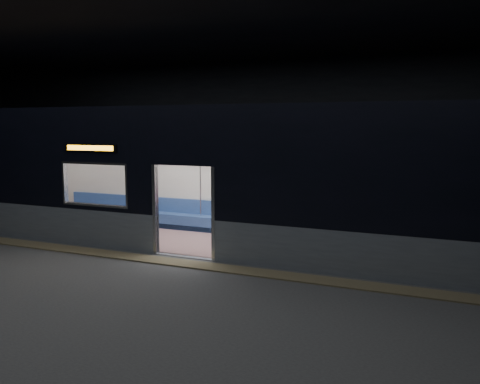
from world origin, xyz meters
The scene contains 7 objects.
station_floor centered at (0.00, 0.00, -0.01)m, with size 24.00×14.00×0.01m, color #47494C.
station_envelope centered at (0.00, 0.00, 3.66)m, with size 24.00×14.00×5.00m.
tactile_strip centered at (0.00, 0.55, 0.01)m, with size 22.80×0.50×0.03m, color #8C7F59.
metro_car centered at (0.00, 2.54, 1.85)m, with size 18.00×3.04×3.35m.
passenger centered at (0.77, 3.55, 0.79)m, with size 0.39×0.67×1.35m.
handbag centered at (0.78, 3.33, 0.68)m, with size 0.29×0.25×0.15m, color black.
transit_map centered at (5.00, 3.85, 1.46)m, with size 0.96×0.03×0.63m, color white.
Camera 1 is at (5.52, -8.55, 2.93)m, focal length 38.00 mm.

